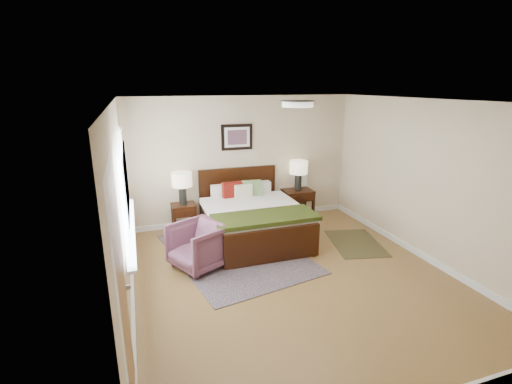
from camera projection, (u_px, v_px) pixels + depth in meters
floor at (292, 276)px, 5.43m from camera, size 5.00×5.00×0.00m
back_wall at (243, 160)px, 7.36m from camera, size 4.50×0.04×2.50m
front_wall at (431, 284)px, 2.81m from camera, size 4.50×0.04×2.50m
left_wall at (122, 212)px, 4.40m from camera, size 0.04×5.00×2.50m
right_wall at (427, 181)px, 5.77m from camera, size 0.04×5.00×2.50m
ceiling at (298, 101)px, 4.73m from camera, size 4.50×5.00×0.02m
window at (125, 186)px, 5.02m from camera, size 0.11×2.72×1.32m
door at (124, 304)px, 2.86m from camera, size 0.06×1.00×2.18m
ceil_fixture at (298, 104)px, 4.74m from camera, size 0.44×0.44×0.08m
bed at (253, 212)px, 6.61m from camera, size 1.69×2.04×1.10m
wall_art at (237, 137)px, 7.16m from camera, size 0.62×0.05×0.50m
nightstand_left at (184, 211)px, 6.99m from camera, size 0.44×0.40×0.53m
nightstand_right at (298, 201)px, 7.73m from camera, size 0.60×0.45×0.60m
lamp_left at (182, 182)px, 6.85m from camera, size 0.37×0.37×0.61m
lamp_right at (299, 169)px, 7.55m from camera, size 0.37×0.37×0.61m
armchair at (199, 246)px, 5.62m from camera, size 1.02×1.01×0.70m
rug_persian at (235, 253)px, 6.16m from camera, size 2.35×2.97×0.01m
rug_navy at (356, 243)px, 6.55m from camera, size 1.06×1.35×0.01m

